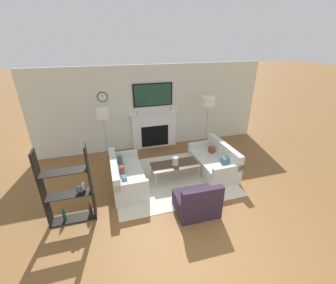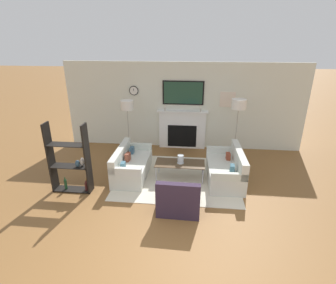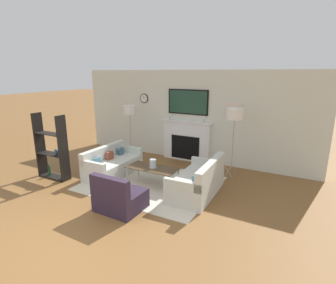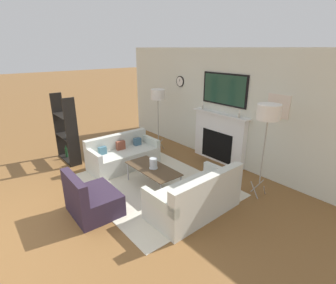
# 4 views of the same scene
# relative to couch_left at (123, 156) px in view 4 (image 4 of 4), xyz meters

# --- Properties ---
(ground_plane) EXTENTS (60.00, 60.00, 0.00)m
(ground_plane) POSITION_rel_couch_left_xyz_m (1.21, -2.67, -0.27)
(ground_plane) COLOR brown
(fireplace_wall) EXTENTS (7.48, 0.28, 2.70)m
(fireplace_wall) POSITION_rel_couch_left_xyz_m (1.21, 2.12, 0.96)
(fireplace_wall) COLOR silver
(fireplace_wall) RESTS_ON ground_plane
(area_rug) EXTENTS (3.04, 2.47, 0.01)m
(area_rug) POSITION_rel_couch_left_xyz_m (1.21, 0.00, -0.27)
(area_rug) COLOR beige
(area_rug) RESTS_ON ground_plane
(couch_left) EXTENTS (0.78, 1.61, 0.74)m
(couch_left) POSITION_rel_couch_left_xyz_m (0.00, 0.00, 0.00)
(couch_left) COLOR silver
(couch_left) RESTS_ON ground_plane
(couch_right) EXTENTS (0.86, 1.62, 0.81)m
(couch_right) POSITION_rel_couch_left_xyz_m (2.43, 0.00, 0.01)
(couch_right) COLOR silver
(couch_right) RESTS_ON ground_plane
(armchair) EXTENTS (0.88, 0.76, 0.78)m
(armchair) POSITION_rel_couch_left_xyz_m (1.33, -1.38, -0.02)
(armchair) COLOR #312436
(armchair) RESTS_ON ground_plane
(coffee_table) EXTENTS (1.23, 0.56, 0.43)m
(coffee_table) POSITION_rel_couch_left_xyz_m (1.27, -0.04, 0.13)
(coffee_table) COLOR #4C3823
(coffee_table) RESTS_ON ground_plane
(hurricane_candle) EXTENTS (0.18, 0.18, 0.21)m
(hurricane_candle) POSITION_rel_couch_left_xyz_m (1.28, -0.03, 0.25)
(hurricane_candle) COLOR silver
(hurricane_candle) RESTS_ON coffee_table
(floor_lamp_left) EXTENTS (0.37, 0.37, 1.68)m
(floor_lamp_left) POSITION_rel_couch_left_xyz_m (-0.38, 1.35, 1.24)
(floor_lamp_left) COLOR #9E998E
(floor_lamp_left) RESTS_ON ground_plane
(floor_lamp_right) EXTENTS (0.41, 0.41, 1.79)m
(floor_lamp_right) POSITION_rel_couch_left_xyz_m (2.80, 1.35, 1.35)
(floor_lamp_right) COLOR #9E998E
(floor_lamp_right) RESTS_ON ground_plane
(shelf_unit) EXTENTS (0.90, 0.28, 1.65)m
(shelf_unit) POSITION_rel_couch_left_xyz_m (-1.16, -0.87, 0.46)
(shelf_unit) COLOR black
(shelf_unit) RESTS_ON ground_plane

